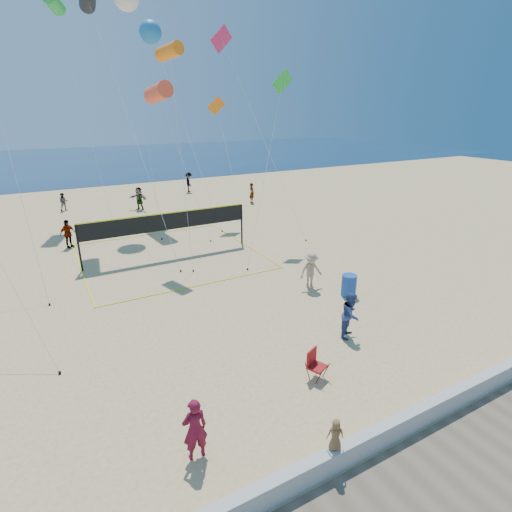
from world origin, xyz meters
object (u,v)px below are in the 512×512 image
woman (195,429)px  trash_barrel (349,285)px  camp_chair (315,363)px  volleyball_net (167,226)px

woman → trash_barrel: bearing=-149.7°
camp_chair → volleyball_net: volleyball_net is taller
camp_chair → trash_barrel: size_ratio=1.09×
trash_barrel → volleyball_net: size_ratio=0.10×
woman → volleyball_net: size_ratio=0.18×
volleyball_net → camp_chair: bearing=-87.3°
woman → camp_chair: bearing=-164.6°
woman → camp_chair: 4.39m
woman → volleyball_net: bearing=-103.4°
woman → volleyball_net: (3.68, 13.76, 0.90)m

